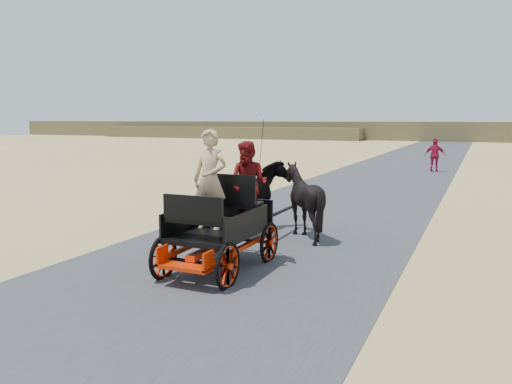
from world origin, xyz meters
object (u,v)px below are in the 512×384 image
at_px(horse_left, 259,198).
at_px(horse_right, 303,201).
at_px(pedestrian, 435,155).
at_px(carriage, 219,250).

distance_m(horse_left, horse_right, 1.10).
xyz_separation_m(horse_right, pedestrian, (1.45, 16.42, 0.01)).
xyz_separation_m(carriage, horse_left, (-0.55, 3.00, 0.49)).
distance_m(carriage, horse_left, 3.09).
bearing_deg(carriage, horse_left, 100.39).
bearing_deg(pedestrian, horse_right, 84.87).
bearing_deg(carriage, pedestrian, 84.12).
relative_size(carriage, horse_right, 1.41).
bearing_deg(horse_right, horse_left, 0.00).
height_order(carriage, pedestrian, pedestrian).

